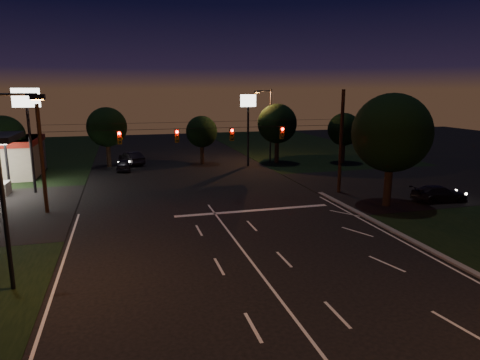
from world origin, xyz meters
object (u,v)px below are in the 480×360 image
object	(u,v)px
utility_pole_right	(339,193)
car_cross	(439,194)
car_oncoming_a	(124,165)
tree_right_near	(391,134)
car_oncoming_b	(131,158)

from	to	relation	value
utility_pole_right	car_cross	distance (m)	8.14
utility_pole_right	car_oncoming_a	world-z (taller)	utility_pole_right
tree_right_near	car_oncoming_a	world-z (taller)	tree_right_near
car_oncoming_b	car_oncoming_a	bearing A→B (deg)	56.93
car_oncoming_a	utility_pole_right	bearing A→B (deg)	141.74
tree_right_near	car_cross	world-z (taller)	tree_right_near
car_oncoming_b	utility_pole_right	bearing A→B (deg)	111.38
tree_right_near	car_oncoming_b	distance (m)	31.48
utility_pole_right	car_oncoming_b	bearing A→B (deg)	131.24
utility_pole_right	car_cross	bearing A→B (deg)	-38.03
tree_right_near	car_oncoming_b	world-z (taller)	tree_right_near
utility_pole_right	tree_right_near	size ratio (longest dim) A/B	1.03
car_oncoming_b	car_cross	bearing A→B (deg)	113.90
tree_right_near	car_oncoming_b	size ratio (longest dim) A/B	1.86
utility_pole_right	car_oncoming_a	xyz separation A→B (m)	(-18.36, 15.70, 0.65)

